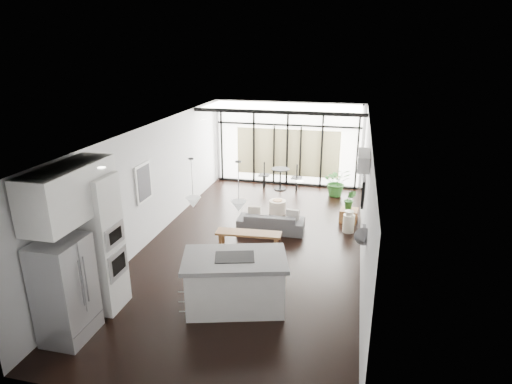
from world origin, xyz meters
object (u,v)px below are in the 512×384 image
at_px(island, 235,282).
at_px(milk_can, 349,221).
at_px(tv, 363,188).
at_px(sofa, 271,219).
at_px(fridge, 65,290).
at_px(pouf, 277,207).
at_px(console_bench, 249,242).

xyz_separation_m(island, milk_can, (1.91, 3.85, -0.21)).
bearing_deg(tv, sofa, -177.69).
bearing_deg(sofa, island, 88.11).
relative_size(island, milk_can, 3.18).
bearing_deg(milk_can, island, -116.45).
bearing_deg(fridge, pouf, 69.37).
distance_m(console_bench, milk_can, 2.76).
bearing_deg(console_bench, fridge, -123.69).
relative_size(sofa, console_bench, 1.13).
distance_m(pouf, milk_can, 2.17).
height_order(sofa, console_bench, sofa).
height_order(island, pouf, island).
height_order(island, fridge, fridge).
xyz_separation_m(sofa, pouf, (-0.06, 1.25, -0.14)).
xyz_separation_m(milk_can, tv, (0.27, -0.32, 1.01)).
height_order(pouf, milk_can, milk_can).
relative_size(fridge, pouf, 3.60).
bearing_deg(fridge, tv, 47.27).
bearing_deg(console_bench, pouf, 81.26).
relative_size(console_bench, milk_can, 2.61).
distance_m(sofa, pouf, 1.26).
bearing_deg(sofa, fridge, 61.74).
distance_m(island, pouf, 4.70).
relative_size(console_bench, tv, 1.37).
height_order(island, milk_can, island).
bearing_deg(island, tv, 42.54).
xyz_separation_m(fridge, milk_can, (4.30, 5.27, -0.57)).
relative_size(sofa, tv, 1.54).
distance_m(fridge, console_bench, 4.23).
height_order(console_bench, tv, tv).
xyz_separation_m(island, fridge, (-2.39, -1.42, 0.36)).
bearing_deg(tv, island, -121.77).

